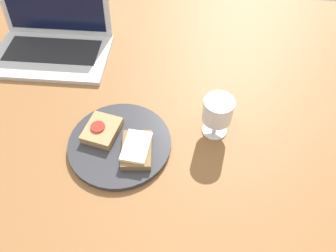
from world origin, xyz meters
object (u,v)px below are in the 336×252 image
(sandwich_with_cheese, at_px, (137,149))
(wine_glass, at_px, (218,111))
(sandwich_with_tomato, at_px, (102,130))
(laptop, at_px, (52,36))
(plate, at_px, (120,144))

(sandwich_with_cheese, relative_size, wine_glass, 0.98)
(sandwich_with_tomato, relative_size, sandwich_with_cheese, 0.97)
(laptop, bearing_deg, sandwich_with_cheese, -50.20)
(wine_glass, bearing_deg, sandwich_with_cheese, -153.88)
(plate, relative_size, sandwich_with_cheese, 2.32)
(sandwich_with_tomato, bearing_deg, plate, -27.58)
(sandwich_with_tomato, xyz_separation_m, laptop, (-0.23, 0.34, 0.02))
(laptop, bearing_deg, sandwich_with_tomato, -56.10)
(plate, bearing_deg, wine_glass, 15.90)
(sandwich_with_cheese, distance_m, laptop, 0.51)
(plate, height_order, wine_glass, wine_glass)
(plate, relative_size, wine_glass, 2.27)
(sandwich_with_tomato, distance_m, laptop, 0.41)
(sandwich_with_tomato, xyz_separation_m, sandwich_with_cheese, (0.10, -0.05, 0.00))
(wine_glass, bearing_deg, plate, -164.10)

